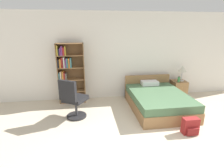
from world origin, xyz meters
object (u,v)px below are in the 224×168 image
table_lamp (183,69)px  water_bottle (179,79)px  office_chair (73,100)px  nightstand (178,89)px  bookshelf (68,74)px  bed (157,100)px  backpack_red (190,126)px

table_lamp → water_bottle: bearing=-145.1°
office_chair → nightstand: (3.25, 1.02, -0.22)m
bookshelf → nightstand: 3.49m
bed → table_lamp: bearing=34.6°
office_chair → table_lamp: size_ratio=2.03×
table_lamp → nightstand: bearing=172.4°
bookshelf → bed: bookshelf is taller
bookshelf → office_chair: bearing=-79.9°
office_chair → backpack_red: office_chair is taller
nightstand → water_bottle: bearing=-127.9°
bookshelf → nightstand: size_ratio=3.29×
table_lamp → bed: bearing=-145.4°
bed → table_lamp: size_ratio=3.86×
bed → backpack_red: bed is taller
office_chair → water_bottle: size_ratio=5.63×
bookshelf → backpack_red: (2.63, -2.08, -0.70)m
nightstand → water_bottle: water_bottle is taller
bed → water_bottle: (0.94, 0.65, 0.37)m
bed → water_bottle: 1.20m
water_bottle → bed: bearing=-145.5°
bed → office_chair: 2.25m
office_chair → table_lamp: table_lamp is taller
nightstand → water_bottle: size_ratio=2.92×
office_chair → bed: bearing=6.9°
bookshelf → table_lamp: (3.49, -0.05, 0.05)m
bed → backpack_red: bearing=-80.5°
bookshelf → bed: (2.41, -0.80, -0.62)m
bed → bookshelf: bearing=161.7°
nightstand → table_lamp: bearing=-7.6°
bookshelf → water_bottle: 3.37m
office_chair → water_bottle: (3.16, 0.92, 0.12)m
bookshelf → table_lamp: 3.49m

